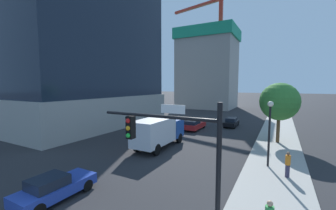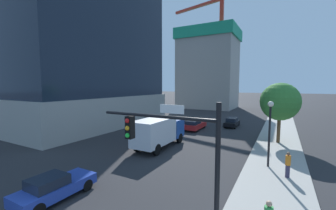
{
  "view_description": "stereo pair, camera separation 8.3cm",
  "coord_description": "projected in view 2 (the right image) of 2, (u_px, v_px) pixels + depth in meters",
  "views": [
    {
      "loc": [
        8.67,
        -3.43,
        6.47
      ],
      "look_at": [
        0.75,
        11.26,
        4.92
      ],
      "focal_mm": 22.55,
      "sensor_mm": 36.0,
      "label": 1
    },
    {
      "loc": [
        8.74,
        -3.39,
        6.47
      ],
      "look_at": [
        0.75,
        11.26,
        4.92
      ],
      "focal_mm": 22.55,
      "sensor_mm": 36.0,
      "label": 2
    }
  ],
  "objects": [
    {
      "name": "car_red",
      "position": [
        195.0,
        125.0,
        30.87
      ],
      "size": [
        1.92,
        4.77,
        1.48
      ],
      "color": "red",
      "rests_on": "ground"
    },
    {
      "name": "car_black",
      "position": [
        232.0,
        122.0,
        33.24
      ],
      "size": [
        1.75,
        4.38,
        1.41
      ],
      "color": "black",
      "rests_on": "ground"
    },
    {
      "name": "car_blue",
      "position": [
        54.0,
        187.0,
        11.93
      ],
      "size": [
        1.8,
        4.38,
        1.47
      ],
      "color": "#233D9E",
      "rests_on": "ground"
    },
    {
      "name": "pedestrian_orange_shirt",
      "position": [
        288.0,
        164.0,
        14.47
      ],
      "size": [
        0.34,
        0.34,
        1.78
      ],
      "color": "#38334C",
      "rests_on": "sidewalk"
    },
    {
      "name": "construction_building",
      "position": [
        208.0,
        65.0,
        60.97
      ],
      "size": [
        18.77,
        13.3,
        29.02
      ],
      "color": "#9E9B93",
      "rests_on": "ground"
    },
    {
      "name": "traffic_light_pole",
      "position": [
        172.0,
        145.0,
        8.79
      ],
      "size": [
        5.67,
        0.48,
        5.7
      ],
      "color": "black",
      "rests_on": "sidewalk"
    },
    {
      "name": "box_truck",
      "position": [
        159.0,
        131.0,
        21.84
      ],
      "size": [
        2.47,
        7.16,
        3.12
      ],
      "color": "#1E4799",
      "rests_on": "ground"
    },
    {
      "name": "sidewalk",
      "position": [
        277.0,
        149.0,
        21.15
      ],
      "size": [
        4.4,
        120.0,
        0.15
      ],
      "primitive_type": "cube",
      "color": "#9E9B93",
      "rests_on": "ground"
    },
    {
      "name": "street_tree",
      "position": [
        280.0,
        102.0,
        23.08
      ],
      "size": [
        4.14,
        4.14,
        6.63
      ],
      "color": "brown",
      "rests_on": "sidewalk"
    },
    {
      "name": "street_lamp",
      "position": [
        270.0,
        123.0,
        16.23
      ],
      "size": [
        0.44,
        0.44,
        5.13
      ],
      "color": "black",
      "rests_on": "sidewalk"
    }
  ]
}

